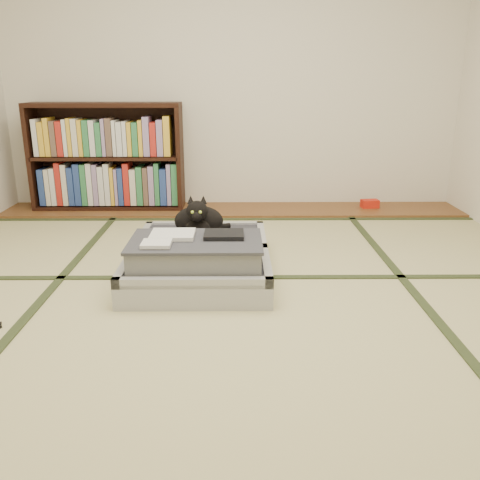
{
  "coord_description": "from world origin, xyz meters",
  "views": [
    {
      "loc": [
        0.03,
        -2.38,
        1.11
      ],
      "look_at": [
        0.05,
        0.35,
        0.25
      ],
      "focal_mm": 38.0,
      "sensor_mm": 36.0,
      "label": 1
    }
  ],
  "objects": [
    {
      "name": "floor",
      "position": [
        0.0,
        0.0,
        0.0
      ],
      "size": [
        4.5,
        4.5,
        0.0
      ],
      "primitive_type": "plane",
      "color": "#CBB687",
      "rests_on": "ground"
    },
    {
      "name": "wood_strip",
      "position": [
        0.0,
        2.0,
        0.01
      ],
      "size": [
        4.0,
        0.5,
        0.02
      ],
      "primitive_type": "cube",
      "color": "brown",
      "rests_on": "ground"
    },
    {
      "name": "red_item",
      "position": [
        1.22,
        2.03,
        0.06
      ],
      "size": [
        0.16,
        0.11,
        0.07
      ],
      "primitive_type": "cube",
      "rotation": [
        0.0,
        0.0,
        0.15
      ],
      "color": "red",
      "rests_on": "wood_strip"
    },
    {
      "name": "tatami_borders",
      "position": [
        0.0,
        0.49,
        0.0
      ],
      "size": [
        4.0,
        4.5,
        0.01
      ],
      "color": "#2D381E",
      "rests_on": "ground"
    },
    {
      "name": "bookcase",
      "position": [
        -1.1,
        2.07,
        0.45
      ],
      "size": [
        1.31,
        0.3,
        0.92
      ],
      "color": "black",
      "rests_on": "wood_strip"
    },
    {
      "name": "suitcase",
      "position": [
        -0.19,
        0.44,
        0.11
      ],
      "size": [
        0.81,
        1.08,
        0.32
      ],
      "color": "#9D9EA2",
      "rests_on": "floor"
    },
    {
      "name": "cat",
      "position": [
        -0.21,
        0.73,
        0.26
      ],
      "size": [
        0.36,
        0.36,
        0.29
      ],
      "color": "black",
      "rests_on": "suitcase"
    },
    {
      "name": "cable_coil",
      "position": [
        -0.03,
        0.76,
        0.17
      ],
      "size": [
        0.11,
        0.11,
        0.03
      ],
      "color": "white",
      "rests_on": "suitcase"
    }
  ]
}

